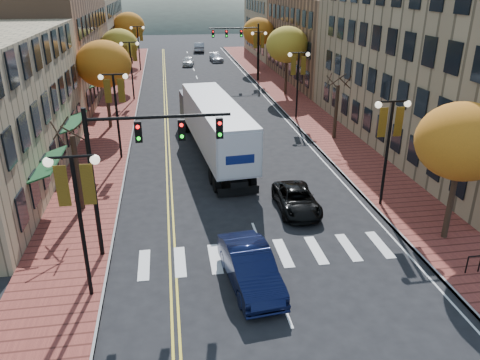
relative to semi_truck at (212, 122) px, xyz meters
name	(u,v)px	position (x,y,z in m)	size (l,w,h in m)	color
ground	(274,280)	(0.92, -16.15, -2.43)	(200.00, 200.00, 0.00)	black
sidewalk_left	(119,104)	(-8.08, 16.35, -2.35)	(4.00, 85.00, 0.15)	brown
sidewalk_right	(289,98)	(9.92, 16.35, -2.35)	(4.00, 85.00, 0.15)	brown
building_left_mid	(36,47)	(-16.08, 19.85, 3.07)	(12.00, 24.00, 11.00)	brown
building_left_far	(77,31)	(-16.08, 44.85, 2.32)	(12.00, 26.00, 9.50)	#9E8966
building_right_near	(475,44)	(19.42, -0.15, 5.07)	(15.00, 28.00, 15.00)	#997F5B
building_right_mid	(345,39)	(19.42, 25.85, 2.57)	(15.00, 24.00, 10.00)	brown
building_right_far	(298,21)	(19.42, 47.85, 3.07)	(15.00, 20.00, 11.00)	#9E8966
tree_left_a	(78,173)	(-8.08, -8.15, -0.18)	(0.28, 0.28, 4.20)	#382619
tree_left_b	(104,64)	(-8.08, 7.85, 3.02)	(4.48, 4.48, 7.21)	#382619
tree_left_c	(120,45)	(-8.08, 23.85, 2.63)	(4.16, 4.16, 6.69)	#382619
tree_left_d	(129,26)	(-8.08, 41.85, 3.18)	(4.61, 4.61, 7.42)	#382619
tree_right_a	(462,142)	(9.92, -14.15, 2.63)	(4.16, 4.16, 6.69)	#382619
tree_right_b	(336,112)	(9.92, 1.85, -0.18)	(0.28, 0.28, 4.20)	#382619
tree_right_c	(287,45)	(9.92, 17.85, 3.02)	(4.48, 4.48, 7.21)	#382619
tree_right_d	(258,32)	(9.92, 33.85, 2.86)	(4.35, 4.35, 7.00)	#382619
lamp_left_a	(78,200)	(-6.58, -16.15, 1.87)	(1.96, 0.36, 6.05)	black
lamp_left_b	(115,100)	(-6.58, -0.15, 1.87)	(1.96, 0.36, 6.05)	black
lamp_left_c	(131,59)	(-6.58, 17.85, 1.87)	(1.96, 0.36, 6.05)	black
lamp_left_d	(138,40)	(-6.58, 35.85, 1.87)	(1.96, 0.36, 6.05)	black
lamp_right_a	(389,133)	(8.42, -10.15, 1.87)	(1.96, 0.36, 6.05)	black
lamp_right_b	(298,73)	(8.42, 7.85, 1.87)	(1.96, 0.36, 6.05)	black
lamp_right_c	(259,47)	(8.42, 25.85, 1.87)	(1.96, 0.36, 6.05)	black
traffic_mast_near	(136,154)	(-4.55, -13.16, 2.50)	(6.10, 0.35, 7.00)	black
traffic_mast_far	(243,42)	(6.40, 25.84, 2.50)	(6.10, 0.34, 7.00)	black
semi_truck	(212,122)	(0.00, 0.00, 0.00)	(4.13, 16.78, 4.15)	black
navy_sedan	(250,267)	(-0.13, -16.31, -1.61)	(1.73, 4.98, 1.64)	black
black_suv	(297,200)	(3.60, -9.90, -1.80)	(2.08, 4.52, 1.25)	black
car_far_white	(188,61)	(0.36, 39.44, -1.76)	(1.57, 3.90, 1.33)	silver
car_far_silver	(216,57)	(4.93, 42.58, -1.80)	(1.76, 4.32, 1.25)	#ACABB3
car_far_oncoming	(199,47)	(3.08, 54.15, -1.60)	(1.75, 5.02, 1.65)	#98979E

